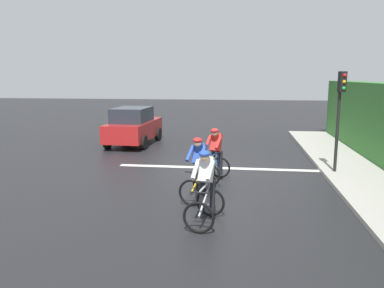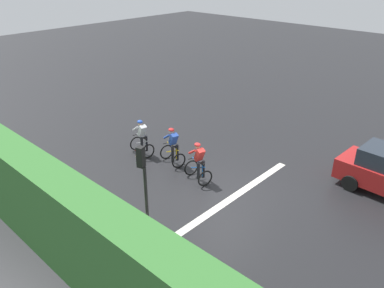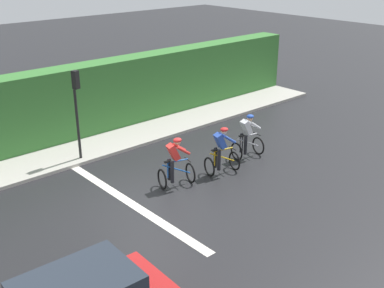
{
  "view_description": "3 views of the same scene",
  "coord_description": "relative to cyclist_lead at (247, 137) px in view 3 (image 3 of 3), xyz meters",
  "views": [
    {
      "loc": [
        -0.81,
        12.84,
        3.19
      ],
      "look_at": [
        0.69,
        1.13,
        1.11
      ],
      "focal_mm": 35.99,
      "sensor_mm": 36.0,
      "label": 1
    },
    {
      "loc": [
        -10.03,
        -7.51,
        8.16
      ],
      "look_at": [
        0.62,
        2.41,
        1.08
      ],
      "focal_mm": 35.83,
      "sensor_mm": 36.0,
      "label": 2
    },
    {
      "loc": [
        10.77,
        -7.48,
        7.18
      ],
      "look_at": [
        -0.14,
        2.21,
        1.23
      ],
      "focal_mm": 44.79,
      "sensor_mm": 36.0,
      "label": 3
    }
  ],
  "objects": [
    {
      "name": "cyclist_lead",
      "position": [
        0.0,
        0.0,
        0.0
      ],
      "size": [
        0.84,
        1.17,
        1.66
      ],
      "color": "black",
      "rests_on": "ground"
    },
    {
      "name": "road_marking_stop_line",
      "position": [
        0.08,
        -5.23,
        -0.79
      ],
      "size": [
        7.0,
        0.3,
        0.01
      ],
      "primitive_type": "cube",
      "color": "silver",
      "rests_on": "ground"
    },
    {
      "name": "cyclist_mid",
      "position": [
        0.02,
        -3.45,
        0.0
      ],
      "size": [
        0.93,
        1.21,
        1.66
      ],
      "color": "black",
      "rests_on": "ground"
    },
    {
      "name": "hedge_wall",
      "position": [
        -6.02,
        -2.86,
        0.67
      ],
      "size": [
        1.1,
        22.6,
        2.94
      ],
      "primitive_type": "cube",
      "color": "#387533",
      "rests_on": "ground"
    },
    {
      "name": "ground_plane",
      "position": [
        0.08,
        -4.86,
        -0.8
      ],
      "size": [
        80.0,
        80.0,
        0.0
      ],
      "primitive_type": "plane",
      "color": "black"
    },
    {
      "name": "traffic_light_near_crossing",
      "position": [
        -3.83,
        -4.71,
        1.43
      ],
      "size": [
        0.25,
        0.31,
        3.34
      ],
      "color": "black",
      "rests_on": "ground"
    },
    {
      "name": "sidewalk_kerb",
      "position": [
        -4.82,
        -2.86,
        -0.74
      ],
      "size": [
        2.8,
        22.6,
        0.12
      ],
      "primitive_type": "cube",
      "color": "#ADA89E",
      "rests_on": "ground"
    },
    {
      "name": "cyclist_second",
      "position": [
        0.33,
        -1.66,
        0.0
      ],
      "size": [
        0.9,
        1.2,
        1.66
      ],
      "color": "black",
      "rests_on": "ground"
    },
    {
      "name": "stone_wall_low",
      "position": [
        -5.72,
        -2.86,
        -0.49
      ],
      "size": [
        0.44,
        22.6,
        0.6
      ],
      "primitive_type": "cube",
      "color": "tan",
      "rests_on": "ground"
    }
  ]
}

